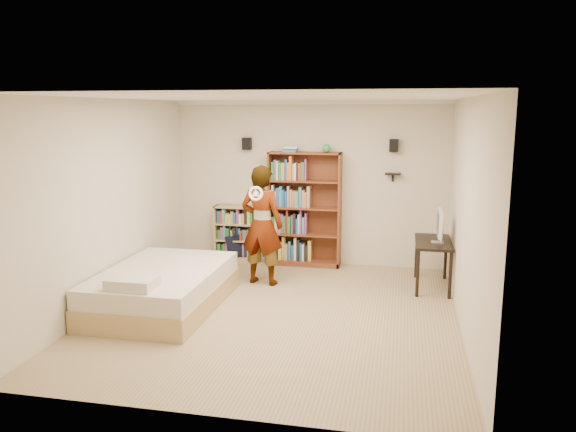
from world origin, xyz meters
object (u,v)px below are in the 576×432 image
low_bookshelf (237,233)px  daybed (163,283)px  person (262,225)px  computer_desk (432,264)px  tall_bookshelf (305,209)px

low_bookshelf → daybed: low_bookshelf is taller
person → computer_desk: bearing=-162.7°
low_bookshelf → person: person is taller
low_bookshelf → daybed: (-0.29, -2.42, -0.15)m
daybed → low_bookshelf: bearing=83.2°
tall_bookshelf → computer_desk: 2.27m
computer_desk → daybed: 3.83m
low_bookshelf → person: size_ratio=0.54×
computer_desk → tall_bookshelf: bearing=157.8°
tall_bookshelf → person: size_ratio=1.06×
computer_desk → daybed: computer_desk is taller
tall_bookshelf → computer_desk: tall_bookshelf is taller
person → tall_bookshelf: bearing=-100.8°
low_bookshelf → computer_desk: bearing=-15.0°
low_bookshelf → computer_desk: 3.32m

